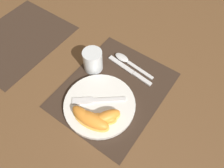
{
  "coord_description": "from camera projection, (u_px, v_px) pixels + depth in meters",
  "views": [
    {
      "loc": [
        -0.36,
        -0.25,
        0.71
      ],
      "look_at": [
        0.01,
        0.01,
        0.02
      ],
      "focal_mm": 35.0,
      "sensor_mm": 36.0,
      "label": 1
    }
  ],
  "objects": [
    {
      "name": "ground_plane",
      "position": [
        114.0,
        90.0,
        0.84
      ],
      "size": [
        3.0,
        3.0,
        0.0
      ],
      "primitive_type": "plane",
      "color": "brown"
    },
    {
      "name": "placemat",
      "position": [
        114.0,
        89.0,
        0.84
      ],
      "size": [
        0.44,
        0.36,
        0.0
      ],
      "color": "#38281E",
      "rests_on": "ground_plane"
    },
    {
      "name": "placemat_far",
      "position": [
        18.0,
        39.0,
        0.99
      ],
      "size": [
        0.44,
        0.36,
        0.0
      ],
      "color": "#38281E",
      "rests_on": "ground_plane"
    },
    {
      "name": "plate",
      "position": [
        101.0,
        105.0,
        0.79
      ],
      "size": [
        0.26,
        0.26,
        0.02
      ],
      "color": "white",
      "rests_on": "placemat"
    },
    {
      "name": "juice_glass",
      "position": [
        93.0,
        61.0,
        0.86
      ],
      "size": [
        0.08,
        0.08,
        0.09
      ],
      "color": "silver",
      "rests_on": "placemat"
    },
    {
      "name": "knife",
      "position": [
        131.0,
        71.0,
        0.88
      ],
      "size": [
        0.04,
        0.22,
        0.01
      ],
      "color": "silver",
      "rests_on": "placemat"
    },
    {
      "name": "spoon",
      "position": [
        127.0,
        61.0,
        0.91
      ],
      "size": [
        0.04,
        0.2,
        0.01
      ],
      "color": "silver",
      "rests_on": "placemat"
    },
    {
      "name": "fork",
      "position": [
        95.0,
        100.0,
        0.79
      ],
      "size": [
        0.14,
        0.16,
        0.0
      ],
      "color": "silver",
      "rests_on": "plate"
    },
    {
      "name": "citrus_wedge_0",
      "position": [
        84.0,
        117.0,
        0.74
      ],
      "size": [
        0.06,
        0.12,
        0.04
      ],
      "color": "#F7C656",
      "rests_on": "plate"
    },
    {
      "name": "citrus_wedge_1",
      "position": [
        91.0,
        120.0,
        0.73
      ],
      "size": [
        0.07,
        0.14,
        0.04
      ],
      "color": "#F7C656",
      "rests_on": "plate"
    },
    {
      "name": "citrus_wedge_2",
      "position": [
        101.0,
        119.0,
        0.74
      ],
      "size": [
        0.1,
        0.11,
        0.03
      ],
      "color": "#F7C656",
      "rests_on": "plate"
    },
    {
      "name": "citrus_wedge_3",
      "position": [
        106.0,
        117.0,
        0.74
      ],
      "size": [
        0.12,
        0.09,
        0.04
      ],
      "color": "#F7C656",
      "rests_on": "plate"
    }
  ]
}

